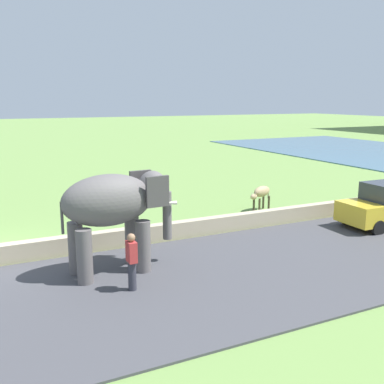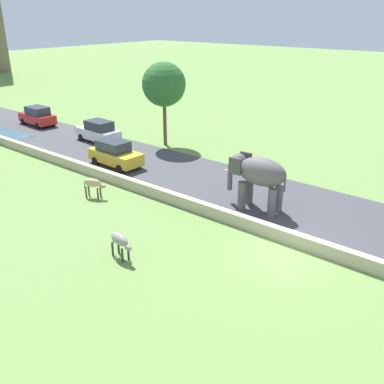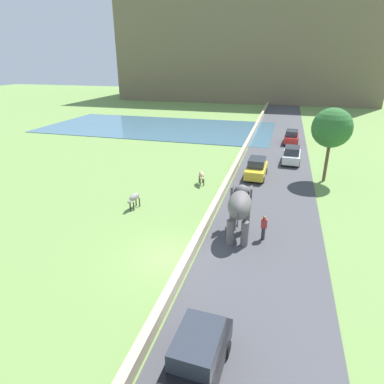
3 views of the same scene
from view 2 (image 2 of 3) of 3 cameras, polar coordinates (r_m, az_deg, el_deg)
name	(u,v)px [view 2 (image 2 of 3)]	position (r m, az deg, el deg)	size (l,w,h in m)	color
ground_plane	(282,256)	(19.37, 11.95, -8.38)	(220.00, 220.00, 0.00)	#6B8E47
road_surface	(86,146)	(35.10, -14.05, 5.95)	(7.00, 120.00, 0.06)	#424247
barrier_wall	(60,160)	(31.37, -17.29, 4.13)	(0.40, 110.00, 0.65)	tan
elephant	(258,175)	(22.64, 8.81, 2.33)	(1.58, 3.51, 2.99)	#605B5B
person_beside_elephant	(271,187)	(24.28, 10.57, 0.70)	(0.36, 0.22, 1.63)	#33333D
car_red	(37,116)	(43.04, -20.04, 9.54)	(1.93, 4.07, 1.80)	red
car_yellow	(115,154)	(29.92, -10.28, 5.08)	(1.89, 4.05, 1.80)	gold
car_white	(99,131)	(35.97, -12.43, 7.94)	(1.93, 4.07, 1.80)	white
cow_grey	(120,241)	(18.67, -9.60, -6.50)	(0.60, 1.42, 1.15)	gray
cow_tan	(93,184)	(25.04, -13.11, 1.09)	(0.82, 1.41, 1.15)	tan
tree_near	(164,85)	(33.65, -3.79, 14.18)	(3.38, 3.38, 6.50)	brown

